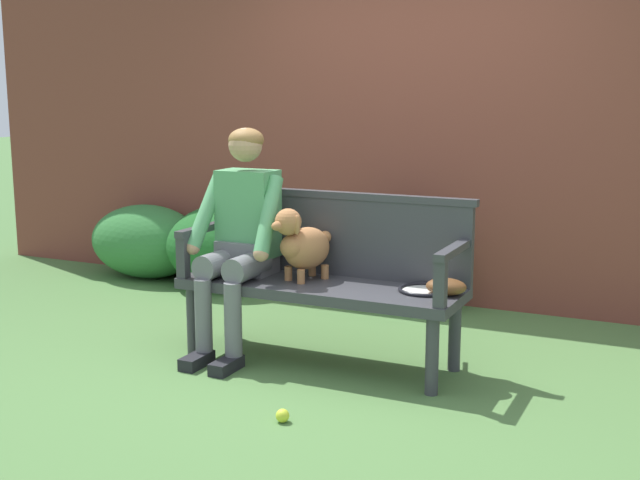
{
  "coord_description": "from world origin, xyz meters",
  "views": [
    {
      "loc": [
        1.95,
        -4.1,
        1.56
      ],
      "look_at": [
        0.0,
        0.0,
        0.73
      ],
      "focal_mm": 45.76,
      "sensor_mm": 36.0,
      "label": 1
    }
  ],
  "objects_px": {
    "tennis_racket": "(425,288)",
    "tennis_ball": "(283,416)",
    "person_seated": "(241,231)",
    "baseball_glove": "(446,287)",
    "garden_bench": "(320,293)",
    "dog_on_bench": "(302,244)"
  },
  "relations": [
    {
      "from": "baseball_glove",
      "to": "dog_on_bench",
      "type": "bearing_deg",
      "value": 175.76
    },
    {
      "from": "tennis_racket",
      "to": "tennis_ball",
      "type": "relative_size",
      "value": 8.82
    },
    {
      "from": "dog_on_bench",
      "to": "tennis_racket",
      "type": "bearing_deg",
      "value": 6.56
    },
    {
      "from": "person_seated",
      "to": "tennis_ball",
      "type": "relative_size",
      "value": 20.4
    },
    {
      "from": "garden_bench",
      "to": "tennis_racket",
      "type": "height_order",
      "value": "tennis_racket"
    },
    {
      "from": "garden_bench",
      "to": "tennis_ball",
      "type": "xyz_separation_m",
      "value": [
        0.21,
        -0.86,
        -0.38
      ]
    },
    {
      "from": "garden_bench",
      "to": "baseball_glove",
      "type": "height_order",
      "value": "baseball_glove"
    },
    {
      "from": "person_seated",
      "to": "garden_bench",
      "type": "bearing_deg",
      "value": 2.07
    },
    {
      "from": "person_seated",
      "to": "tennis_racket",
      "type": "height_order",
      "value": "person_seated"
    },
    {
      "from": "person_seated",
      "to": "baseball_glove",
      "type": "relative_size",
      "value": 6.12
    },
    {
      "from": "tennis_racket",
      "to": "baseball_glove",
      "type": "xyz_separation_m",
      "value": [
        0.14,
        -0.05,
        0.04
      ]
    },
    {
      "from": "baseball_glove",
      "to": "tennis_ball",
      "type": "bearing_deg",
      "value": -126.23
    },
    {
      "from": "garden_bench",
      "to": "person_seated",
      "type": "relative_size",
      "value": 1.22
    },
    {
      "from": "person_seated",
      "to": "dog_on_bench",
      "type": "height_order",
      "value": "person_seated"
    },
    {
      "from": "tennis_racket",
      "to": "tennis_ball",
      "type": "xyz_separation_m",
      "value": [
        -0.38,
        -0.96,
        -0.45
      ]
    },
    {
      "from": "tennis_racket",
      "to": "baseball_glove",
      "type": "relative_size",
      "value": 2.65
    },
    {
      "from": "tennis_ball",
      "to": "baseball_glove",
      "type": "bearing_deg",
      "value": 60.2
    },
    {
      "from": "garden_bench",
      "to": "dog_on_bench",
      "type": "distance_m",
      "value": 0.3
    },
    {
      "from": "garden_bench",
      "to": "person_seated",
      "type": "bearing_deg",
      "value": -177.93
    },
    {
      "from": "dog_on_bench",
      "to": "baseball_glove",
      "type": "height_order",
      "value": "dog_on_bench"
    },
    {
      "from": "dog_on_bench",
      "to": "tennis_racket",
      "type": "xyz_separation_m",
      "value": [
        0.72,
        0.08,
        -0.21
      ]
    },
    {
      "from": "garden_bench",
      "to": "baseball_glove",
      "type": "xyz_separation_m",
      "value": [
        0.73,
        0.04,
        0.11
      ]
    }
  ]
}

